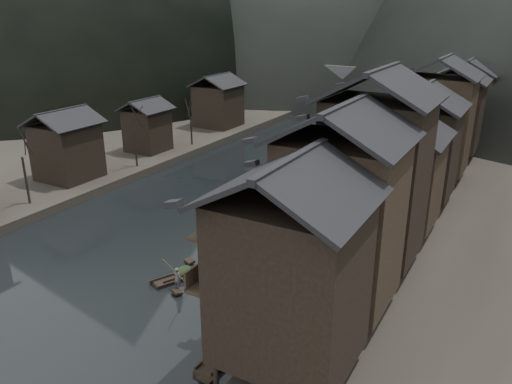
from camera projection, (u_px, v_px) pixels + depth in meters
The scene contains 12 objects.
water at pixel (146, 259), 42.56m from camera, with size 300.00×300.00×0.00m, color black.
left_bank at pixel (147, 121), 91.13m from camera, with size 40.00×200.00×1.20m, color #2D2823.
stilt_houses at pixel (415, 135), 46.52m from camera, with size 9.00×67.60×16.62m.
left_houses at pixel (127, 123), 66.45m from camera, with size 8.10×53.20×8.73m.
bare_trees at pixel (87, 139), 56.48m from camera, with size 3.58×41.40×7.16m.
moored_sampans at pixel (351, 215), 50.99m from camera, with size 3.02×54.86×0.47m.
midriver_boats at pixel (330, 147), 75.67m from camera, with size 11.01×19.14×0.44m.
stone_bridge at pixel (387, 87), 99.40m from camera, with size 40.00×6.00×9.00m.
hero_sampan at pixel (183, 275), 39.62m from camera, with size 3.16×5.34×0.44m.
cargo_heap at pixel (184, 267), 39.65m from camera, with size 1.20×1.58×0.72m, color black.
boatman at pixel (177, 275), 37.45m from camera, with size 0.64×0.42×1.76m, color #565658.
bamboo_pole at pixel (177, 244), 36.43m from camera, with size 0.06×0.06×4.22m, color #8C7A51.
Camera 1 is at (26.86, -28.27, 20.30)m, focal length 35.00 mm.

